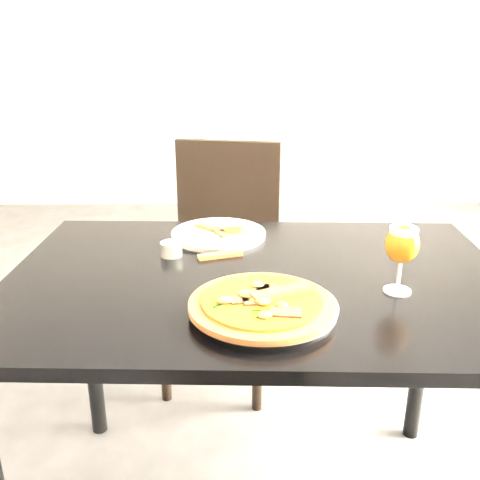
{
  "coord_description": "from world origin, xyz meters",
  "views": [
    {
      "loc": [
        -0.31,
        -1.31,
        1.27
      ],
      "look_at": [
        -0.29,
        -0.12,
        0.83
      ],
      "focal_mm": 40.0,
      "sensor_mm": 36.0,
      "label": 1
    }
  ],
  "objects_px": {
    "pizza": "(262,303)",
    "beer_glass": "(402,245)",
    "dining_table": "(257,308)",
    "chair_far": "(222,254)"
  },
  "relations": [
    {
      "from": "pizza",
      "to": "beer_glass",
      "type": "bearing_deg",
      "value": 18.03
    },
    {
      "from": "dining_table",
      "to": "pizza",
      "type": "height_order",
      "value": "pizza"
    },
    {
      "from": "dining_table",
      "to": "pizza",
      "type": "xyz_separation_m",
      "value": [
        -0.0,
        -0.2,
        0.12
      ]
    },
    {
      "from": "chair_far",
      "to": "pizza",
      "type": "xyz_separation_m",
      "value": [
        0.1,
        -0.93,
        0.27
      ]
    },
    {
      "from": "pizza",
      "to": "beer_glass",
      "type": "xyz_separation_m",
      "value": [
        0.31,
        0.1,
        0.09
      ]
    },
    {
      "from": "dining_table",
      "to": "beer_glass",
      "type": "xyz_separation_m",
      "value": [
        0.31,
        -0.1,
        0.2
      ]
    },
    {
      "from": "beer_glass",
      "to": "dining_table",
      "type": "bearing_deg",
      "value": 162.27
    },
    {
      "from": "chair_far",
      "to": "beer_glass",
      "type": "xyz_separation_m",
      "value": [
        0.4,
        -0.83,
        0.35
      ]
    },
    {
      "from": "dining_table",
      "to": "chair_far",
      "type": "distance_m",
      "value": 0.76
    },
    {
      "from": "dining_table",
      "to": "chair_far",
      "type": "height_order",
      "value": "chair_far"
    }
  ]
}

